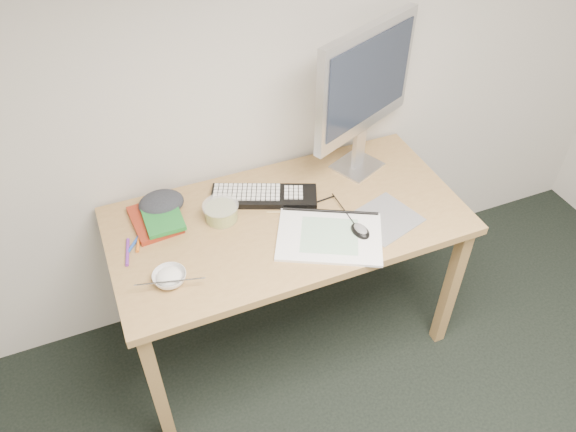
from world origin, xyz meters
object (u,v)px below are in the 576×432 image
Objects in this scene: keyboard at (264,196)px; rice_bowl at (170,278)px; monitor at (365,85)px; sketchpad at (329,237)px; desk at (288,233)px.

rice_bowl is at bearing -124.79° from keyboard.
sketchpad is at bearing -154.62° from monitor.
monitor is (0.41, 0.19, 0.48)m from desk.
monitor is at bearing 25.35° from desk.
desk is 0.21m from sketchpad.
keyboard reaches higher than sketchpad.
monitor reaches higher than desk.
rice_bowl reaches higher than desk.
monitor reaches higher than sketchpad.
rice_bowl reaches higher than keyboard.
desk is at bearing -49.55° from keyboard.
sketchpad is 0.61m from rice_bowl.
monitor is at bearing 20.53° from rice_bowl.
rice_bowl is at bearing -154.35° from sketchpad.
keyboard is 0.67× the size of monitor.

